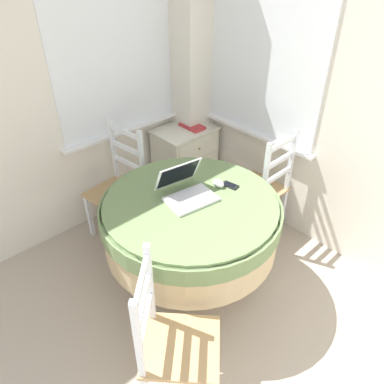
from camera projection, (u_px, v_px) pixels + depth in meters
name	position (u px, v px, depth m)	size (l,w,h in m)	color
corner_room_shell	(234.00, 117.00, 2.28)	(4.19, 5.24, 2.55)	silver
round_dining_table	(191.00, 220.00, 2.55)	(1.21, 1.21, 0.75)	#4C3D2D
laptop	(186.00, 190.00, 2.47)	(0.37, 0.37, 0.22)	silver
computer_mouse	(218.00, 183.00, 2.59)	(0.06, 0.09, 0.05)	white
cell_phone	(230.00, 185.00, 2.60)	(0.08, 0.12, 0.01)	black
dining_chair_near_back_window	(119.00, 188.00, 3.11)	(0.45, 0.44, 0.98)	tan
dining_chair_near_right_window	(262.00, 188.00, 3.11)	(0.39, 0.41, 0.98)	tan
dining_chair_camera_near	(172.00, 343.00, 1.95)	(0.56, 0.56, 0.98)	tan
corner_cabinet	(185.00, 161.00, 3.69)	(0.56, 0.42, 0.69)	silver
book_on_cabinet	(192.00, 126.00, 3.52)	(0.14, 0.24, 0.02)	#BC3338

